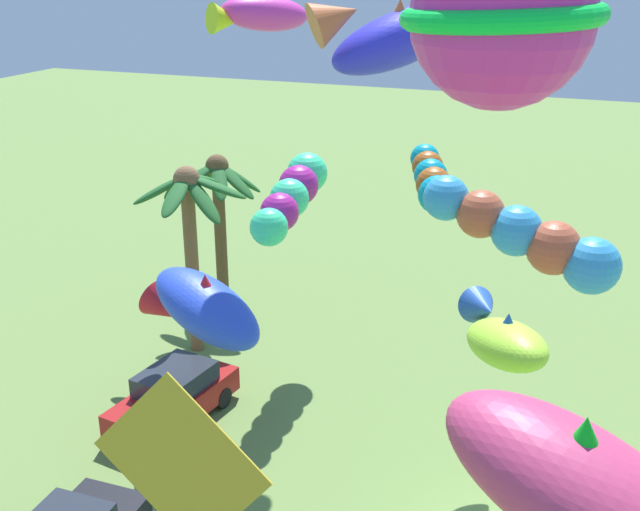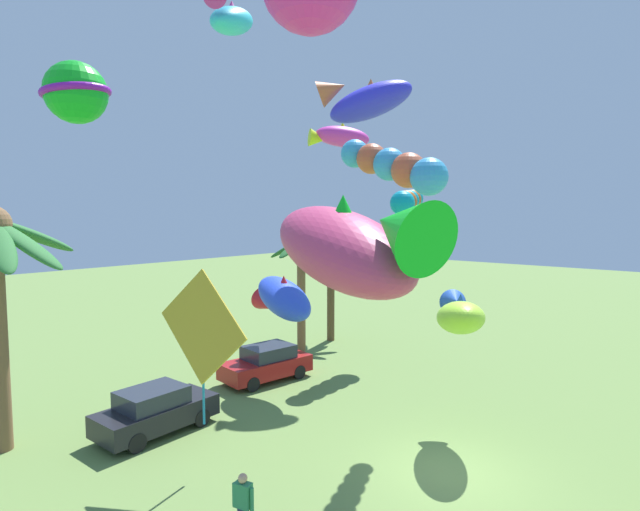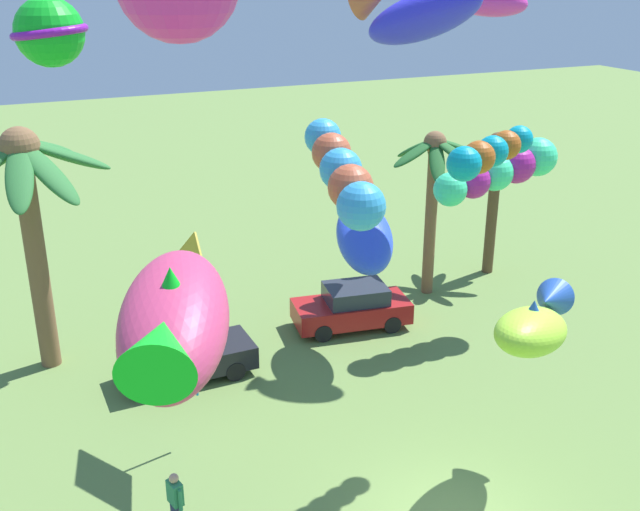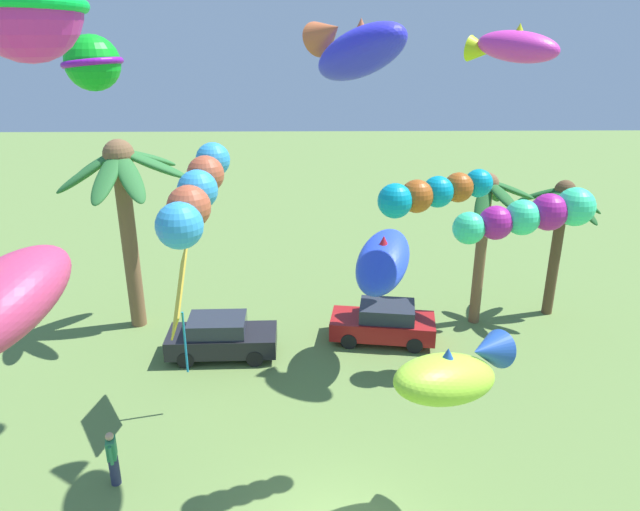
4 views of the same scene
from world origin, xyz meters
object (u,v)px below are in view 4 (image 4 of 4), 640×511
Objects in this scene: kite_ball_5 at (24,5)px; kite_fish_8 at (452,374)px; palm_tree_0 at (123,188)px; kite_ball_1 at (93,63)px; kite_diamond_6 at (180,290)px; palm_tree_2 at (485,214)px; kite_fish_4 at (355,49)px; kite_tube_0 at (432,193)px; kite_tube_3 at (529,216)px; parked_car_1 at (384,322)px; kite_fish_7 at (512,47)px; kite_tube_10 at (195,194)px; parked_car_0 at (221,337)px; palm_tree_1 at (561,216)px; kite_fish_2 at (384,260)px; spectator_0 at (113,458)px.

kite_ball_5 is 0.66× the size of kite_fish_8.
palm_tree_0 is 3.18× the size of kite_ball_1.
kite_diamond_6 is at bearing -39.37° from kite_ball_1.
kite_diamond_6 reaches higher than kite_fish_8.
kite_fish_4 is (-5.66, -7.80, 6.11)m from palm_tree_2.
kite_tube_0 is 6.98m from kite_tube_3.
kite_ball_5 is at bearing -129.46° from parked_car_1.
parked_car_1 is 1.75× the size of kite_ball_1.
parked_car_1 is (9.71, -1.52, -4.87)m from palm_tree_0.
kite_fish_8 is at bearing -33.88° from kite_ball_1.
kite_fish_4 is 1.12× the size of kite_fish_7.
kite_tube_10 is at bearing -65.93° from palm_tree_0.
palm_tree_0 is 2.13× the size of kite_fish_8.
kite_tube_10 is at bearing -82.17° from parked_car_0.
palm_tree_1 is 1.33× the size of kite_fish_2.
kite_tube_3 is 2.00× the size of kite_ball_5.
kite_fish_2 is at bearing 176.71° from kite_fish_7.
parked_car_1 is 10.51m from kite_fish_7.
kite_fish_8 is (0.34, -1.76, -3.68)m from kite_tube_0.
kite_ball_5 is at bearing -154.13° from kite_fish_4.
kite_ball_1 is at bearing 100.65° from spectator_0.
palm_tree_1 is 1.23× the size of kite_tube_3.
palm_tree_2 reaches higher than parked_car_1.
palm_tree_0 is at bearing 118.67° from kite_diamond_6.
kite_diamond_6 is (-6.55, 2.52, -3.52)m from kite_tube_0.
kite_tube_10 is at bearing -136.14° from palm_tree_1.
kite_fish_7 reaches higher than kite_tube_3.
spectator_0 is at bearing -154.90° from kite_tube_3.
palm_tree_0 is 2.55× the size of kite_tube_10.
kite_ball_1 is at bearing 146.12° from kite_fish_8.
kite_fish_2 is at bearing 26.69° from kite_diamond_6.
kite_fish_4 reaches higher than kite_fish_2.
kite_fish_2 is at bearing -1.40° from parked_car_0.
parked_car_0 is 1.70× the size of kite_ball_5.
kite_ball_1 is at bearing 101.29° from kite_ball_5.
kite_fish_7 reaches higher than palm_tree_2.
palm_tree_1 is at bearing 54.53° from kite_tube_3.
kite_ball_1 is (-16.00, -4.64, 5.97)m from palm_tree_1.
kite_tube_3 is at bearing 36.88° from kite_fish_4.
parked_car_0 is 1.41× the size of kite_tube_0.
palm_tree_0 reaches higher than palm_tree_1.
kite_fish_4 is at bearing -105.53° from parked_car_1.
parked_car_0 is 13.58m from kite_fish_7.
kite_ball_1 is 0.80× the size of kite_tube_10.
palm_tree_2 is 10.91m from parked_car_0.
kite_tube_0 is (7.91, 0.65, 6.80)m from spectator_0.
kite_ball_1 reaches higher than parked_car_1.
spectator_0 is at bearing 148.50° from kite_tube_10.
palm_tree_2 is at bearing -167.09° from palm_tree_1.
kite_tube_3 is at bearing 25.10° from spectator_0.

